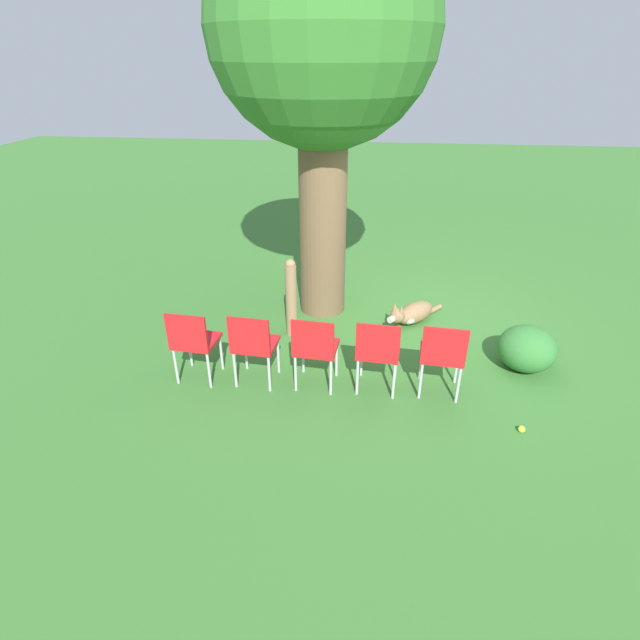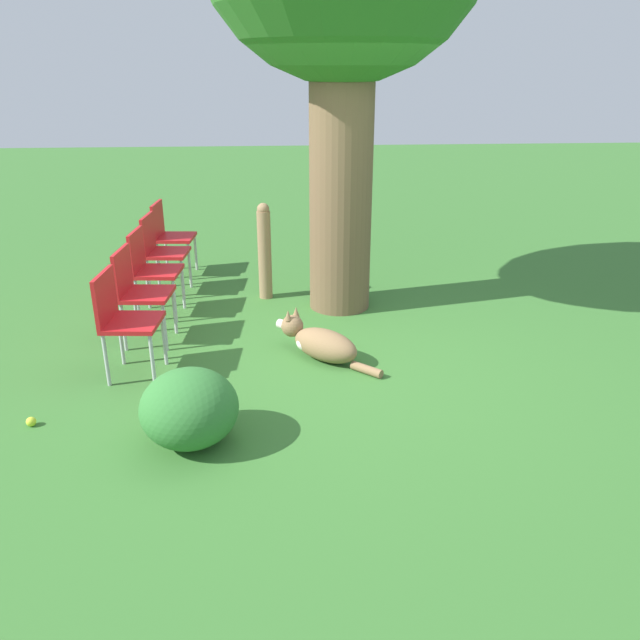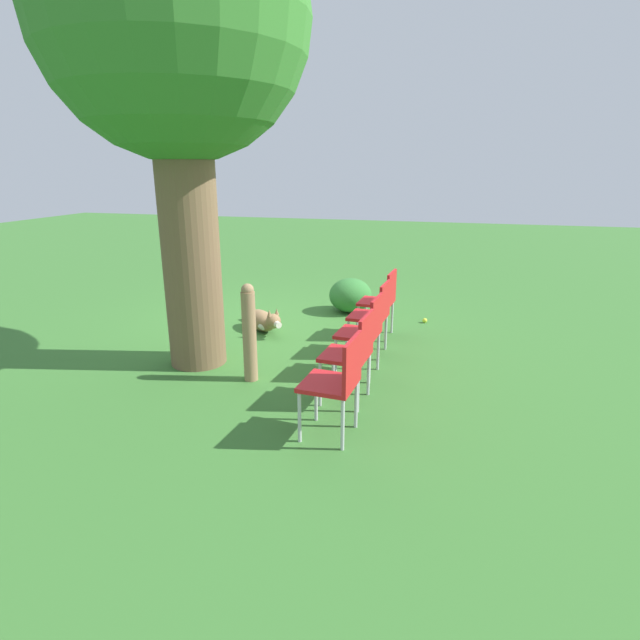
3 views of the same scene
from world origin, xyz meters
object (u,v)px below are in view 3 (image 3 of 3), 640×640
(red_chair_3, at_px, (353,350))
(tennis_ball, at_px, (425,320))
(red_chair_0, at_px, (382,298))
(red_chair_1, at_px, (375,312))
(fence_post, at_px, (249,332))
(red_chair_2, at_px, (365,329))
(dog, at_px, (263,321))
(red_chair_4, at_px, (338,378))
(oak_tree, at_px, (174,31))

(red_chair_3, bearing_deg, tennis_ball, -95.62)
(red_chair_0, relative_size, red_chair_1, 1.00)
(tennis_ball, bearing_deg, red_chair_0, 55.31)
(fence_post, distance_m, tennis_ball, 3.01)
(fence_post, bearing_deg, red_chair_2, -158.71)
(red_chair_2, bearing_deg, dog, -30.29)
(dog, xyz_separation_m, red_chair_4, (-1.60, 2.42, 0.37))
(red_chair_0, distance_m, red_chair_3, 1.96)
(fence_post, distance_m, red_chair_0, 2.06)
(red_chair_2, bearing_deg, red_chair_0, -84.59)
(dog, relative_size, red_chair_2, 0.99)
(red_chair_1, bearing_deg, red_chair_2, 95.41)
(dog, distance_m, red_chair_3, 2.41)
(red_chair_3, height_order, tennis_ball, red_chair_3)
(oak_tree, distance_m, dog, 3.46)
(fence_post, distance_m, red_chair_4, 1.43)
(fence_post, bearing_deg, red_chair_4, 142.25)
(red_chair_1, bearing_deg, red_chair_4, 95.41)
(red_chair_1, height_order, red_chair_4, same)
(fence_post, bearing_deg, tennis_ball, -122.99)
(fence_post, xyz_separation_m, red_chair_3, (-1.12, 0.22, -0.00))
(red_chair_1, height_order, tennis_ball, red_chair_1)
(dog, bearing_deg, fence_post, -30.79)
(oak_tree, xyz_separation_m, red_chair_4, (-1.90, 1.18, -2.84))
(dog, xyz_separation_m, red_chair_1, (-1.58, 0.46, 0.37))
(oak_tree, relative_size, red_chair_0, 5.52)
(red_chair_0, bearing_deg, red_chair_3, 95.41)
(red_chair_2, relative_size, red_chair_3, 1.00)
(red_chair_1, bearing_deg, fence_post, 49.27)
(red_chair_3, bearing_deg, red_chair_2, -84.59)
(fence_post, xyz_separation_m, red_chair_4, (-1.13, 0.88, -0.00))
(oak_tree, bearing_deg, dog, -103.43)
(red_chair_1, xyz_separation_m, red_chair_3, (-0.02, 1.31, 0.00))
(dog, height_order, red_chair_4, red_chair_4)
(red_chair_3, bearing_deg, red_chair_1, -84.59)
(red_chair_0, bearing_deg, fence_post, 62.51)
(red_chair_3, bearing_deg, red_chair_4, 95.41)
(red_chair_0, distance_m, red_chair_4, 2.62)
(red_chair_1, distance_m, red_chair_2, 0.65)
(oak_tree, height_order, dog, oak_tree)
(dog, bearing_deg, tennis_ball, 66.61)
(red_chair_0, xyz_separation_m, red_chair_1, (-0.01, 0.65, 0.00))
(red_chair_2, bearing_deg, oak_tree, 8.54)
(fence_post, relative_size, red_chair_0, 1.19)
(dog, height_order, tennis_ball, dog)
(red_chair_0, relative_size, red_chair_4, 1.00)
(red_chair_4, bearing_deg, red_chair_2, -84.59)
(oak_tree, bearing_deg, red_chair_0, -142.47)
(red_chair_4, bearing_deg, dog, -51.77)
(dog, xyz_separation_m, tennis_ball, (-2.09, -0.95, -0.11))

